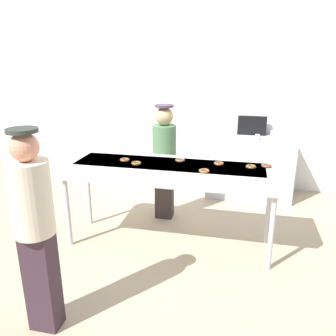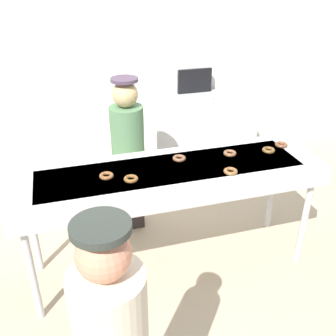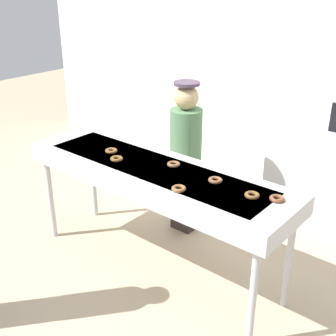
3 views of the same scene
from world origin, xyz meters
name	(u,v)px [view 2 (image 2 of 3)]	position (x,y,z in m)	size (l,w,h in m)	color
ground_plane	(170,264)	(0.00, 0.00, 0.00)	(16.00, 16.00, 0.00)	tan
back_wall	(119,47)	(0.00, 2.23, 1.56)	(8.00, 0.12, 3.11)	white
fryer_conveyor	(171,177)	(0.00, 0.00, 0.94)	(2.52, 0.73, 1.02)	#B7BABF
chocolate_donut_0	(179,158)	(0.11, 0.12, 1.04)	(0.11, 0.11, 0.03)	brown
chocolate_donut_1	(231,171)	(0.43, -0.21, 1.04)	(0.11, 0.11, 0.03)	brown
chocolate_donut_2	(281,145)	(1.08, 0.12, 1.04)	(0.11, 0.11, 0.03)	brown
chocolate_donut_3	(230,153)	(0.56, 0.09, 1.04)	(0.11, 0.11, 0.03)	brown
chocolate_donut_4	(269,150)	(0.91, 0.05, 1.04)	(0.11, 0.11, 0.03)	brown
chocolate_donut_5	(106,176)	(-0.52, -0.01, 1.04)	(0.11, 0.11, 0.03)	brown
chocolate_donut_6	(131,179)	(-0.35, -0.11, 1.04)	(0.11, 0.11, 0.03)	brown
worker_baker	(128,149)	(-0.22, 0.71, 0.90)	(0.32, 0.32, 1.59)	#322828
prep_counter	(200,133)	(0.94, 1.78, 0.48)	(1.33, 0.63, 0.96)	#B7BABF
paper_cup_0	(218,87)	(1.27, 2.03, 1.00)	(0.07, 0.07, 0.09)	beige
paper_cup_1	(211,97)	(1.02, 1.68, 1.00)	(0.07, 0.07, 0.09)	beige
menu_display	(195,81)	(0.94, 2.04, 1.11)	(0.46, 0.04, 0.31)	black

